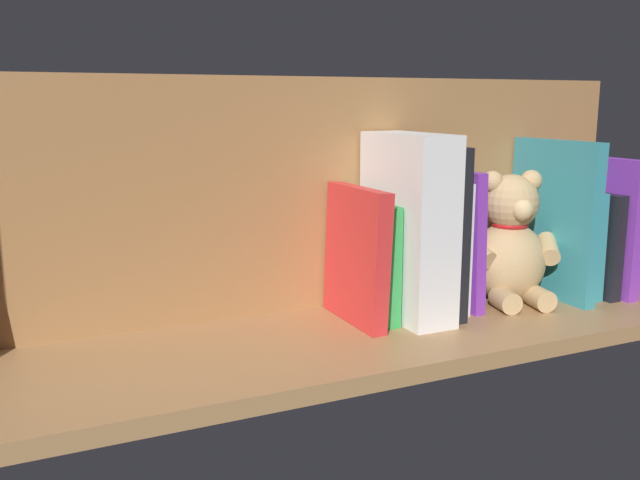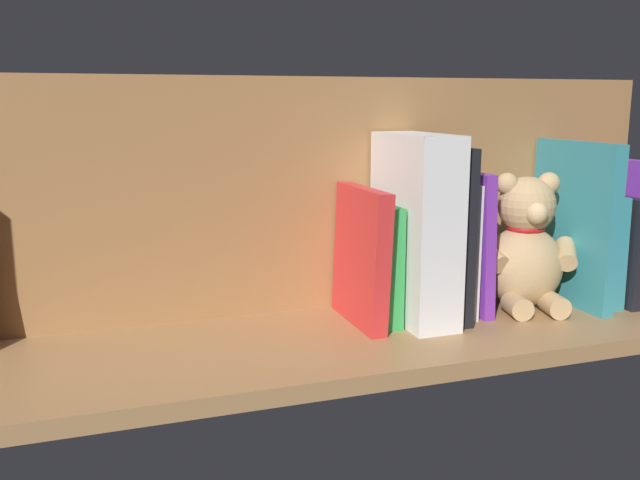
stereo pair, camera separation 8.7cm
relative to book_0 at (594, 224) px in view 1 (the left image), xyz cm
name	(u,v)px [view 1 (the left image)]	position (x,y,z in cm)	size (l,w,h in cm)	color
ground_plane	(320,343)	(49.12, 2.36, -11.71)	(115.16, 28.91, 2.20)	#A87A4C
shelf_back_panel	(283,197)	(49.12, -9.85, 5.92)	(115.16, 1.50, 33.07)	#9C6C3E
book_0	(594,224)	(0.00, 0.00, 0.00)	(2.13, 17.39, 21.23)	purple
book_1	(579,240)	(2.57, -0.53, -2.57)	(2.10, 16.33, 16.08)	black
book_2	(561,241)	(5.64, -1.12, -2.43)	(3.14, 15.16, 16.36)	teal
book_3	(553,219)	(8.68, -0.02, 1.40)	(2.03, 17.36, 24.04)	teal
teddy_bear	(510,245)	(16.77, -0.09, -1.92)	(15.65, 14.34, 19.76)	tan
book_4	(454,238)	(25.38, -2.14, -0.57)	(1.65, 13.11, 20.09)	purple
book_5	(441,244)	(27.53, -2.29, -1.25)	(1.73, 12.81, 18.72)	silver
book_6	(433,229)	(29.82, -1.14, 1.28)	(1.94, 15.12, 23.79)	black
dictionary_thick_white	(408,226)	(34.44, -0.42, 2.14)	(6.39, 16.36, 25.52)	white
book_7	(371,260)	(39.27, -2.21, -2.49)	(2.36, 12.97, 16.24)	green
book_8	(356,255)	(42.02, -1.28, -1.38)	(2.24, 14.83, 18.48)	red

